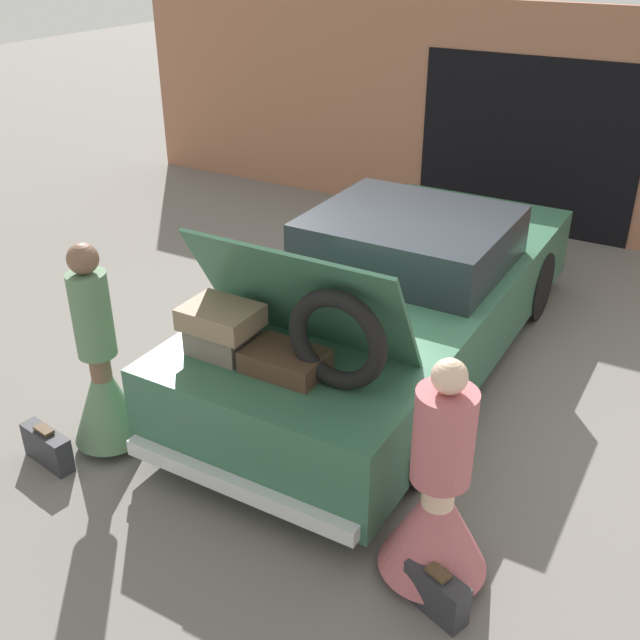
{
  "coord_description": "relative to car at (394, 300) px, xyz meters",
  "views": [
    {
      "loc": [
        2.44,
        -5.54,
        3.62
      ],
      "look_at": [
        0.0,
        -1.33,
        1.02
      ],
      "focal_mm": 42.0,
      "sensor_mm": 36.0,
      "label": 1
    }
  ],
  "objects": [
    {
      "name": "garage_wall_back",
      "position": [
        0.0,
        3.97,
        0.77
      ],
      "size": [
        12.0,
        0.14,
        2.8
      ],
      "color": "#9E664C",
      "rests_on": "ground_plane"
    },
    {
      "name": "ground_plane",
      "position": [
        0.0,
        0.01,
        -0.62
      ],
      "size": [
        40.0,
        40.0,
        0.0
      ],
      "primitive_type": "plane",
      "color": "slate"
    },
    {
      "name": "person_right",
      "position": [
        1.33,
        -2.23,
        -0.07
      ],
      "size": [
        0.68,
        0.68,
        1.56
      ],
      "rotation": [
        0.0,
        0.0,
        1.59
      ],
      "color": "beige",
      "rests_on": "ground_plane"
    },
    {
      "name": "suitcase_beside_left_person",
      "position": [
        -1.58,
        -2.67,
        -0.47
      ],
      "size": [
        0.48,
        0.21,
        0.32
      ],
      "color": "#2D2D33",
      "rests_on": "ground_plane"
    },
    {
      "name": "person_left",
      "position": [
        -1.33,
        -2.27,
        -0.01
      ],
      "size": [
        0.54,
        0.54,
        1.69
      ],
      "rotation": [
        0.0,
        0.0,
        -1.61
      ],
      "color": "brown",
      "rests_on": "ground_plane"
    },
    {
      "name": "car",
      "position": [
        0.0,
        0.0,
        0.0
      ],
      "size": [
        1.98,
        4.93,
        1.76
      ],
      "color": "#336047",
      "rests_on": "ground_plane"
    },
    {
      "name": "suitcase_beside_right_person",
      "position": [
        1.47,
        -2.5,
        -0.47
      ],
      "size": [
        0.43,
        0.27,
        0.31
      ],
      "color": "#2D2D33",
      "rests_on": "ground_plane"
    }
  ]
}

